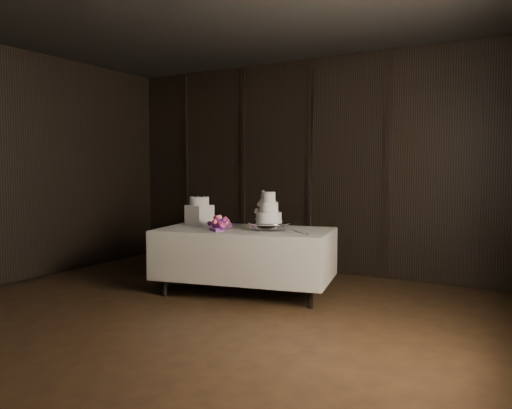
# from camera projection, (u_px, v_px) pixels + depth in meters

# --- Properties ---
(room) EXTENTS (6.08, 7.08, 3.08)m
(room) POSITION_uv_depth(u_px,v_px,m) (137.00, 163.00, 4.06)
(room) COLOR black
(room) RESTS_ON ground
(display_table) EXTENTS (2.16, 1.44, 0.76)m
(display_table) POSITION_uv_depth(u_px,v_px,m) (245.00, 258.00, 5.80)
(display_table) COLOR beige
(display_table) RESTS_ON ground
(cake_stand) EXTENTS (0.54, 0.54, 0.09)m
(cake_stand) POSITION_uv_depth(u_px,v_px,m) (269.00, 226.00, 5.67)
(cake_stand) COLOR silver
(cake_stand) RESTS_ON display_table
(wedding_cake) EXTENTS (0.32, 0.29, 0.34)m
(wedding_cake) POSITION_uv_depth(u_px,v_px,m) (266.00, 210.00, 5.66)
(wedding_cake) COLOR white
(wedding_cake) RESTS_ON cake_stand
(bouquet) EXTENTS (0.48, 0.51, 0.20)m
(bouquet) POSITION_uv_depth(u_px,v_px,m) (219.00, 224.00, 5.71)
(bouquet) COLOR #E54C51
(bouquet) RESTS_ON display_table
(box_pedestal) EXTENTS (0.30, 0.30, 0.25)m
(box_pedestal) POSITION_uv_depth(u_px,v_px,m) (199.00, 215.00, 6.15)
(box_pedestal) COLOR white
(box_pedestal) RESTS_ON display_table
(small_cake) EXTENTS (0.27, 0.27, 0.09)m
(small_cake) POSITION_uv_depth(u_px,v_px,m) (199.00, 201.00, 6.14)
(small_cake) COLOR white
(small_cake) RESTS_ON box_pedestal
(cake_knife) EXTENTS (0.30, 0.25, 0.01)m
(cake_knife) POSITION_uv_depth(u_px,v_px,m) (299.00, 232.00, 5.42)
(cake_knife) COLOR silver
(cake_knife) RESTS_ON display_table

